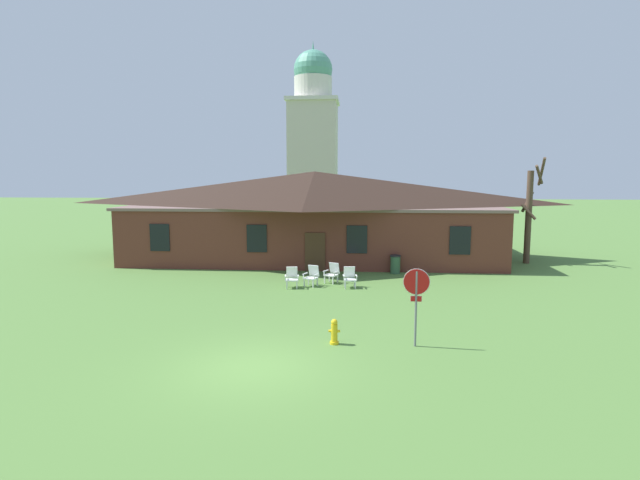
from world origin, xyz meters
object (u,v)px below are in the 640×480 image
Objects in this scene: lawn_chair_near_door at (312,275)px; lawn_chair_left_end at (332,272)px; stop_sign at (416,292)px; lawn_chair_by_porch at (292,277)px; lawn_chair_middle at (350,277)px; trash_bin at (395,264)px; fire_hydrant at (334,332)px.

lawn_chair_near_door is 1.20m from lawn_chair_left_end.
lawn_chair_left_end is (-3.00, 9.01, -1.19)m from stop_sign.
lawn_chair_left_end is (1.81, 1.23, 0.00)m from lawn_chair_by_porch.
trash_bin is (2.34, 3.55, -0.00)m from lawn_chair_middle.
stop_sign is 2.51× the size of lawn_chair_near_door.
lawn_chair_by_porch is 8.13m from fire_hydrant.
lawn_chair_near_door and lawn_chair_left_end have the same top height.
lawn_chair_near_door is at bearing 27.33° from lawn_chair_by_porch.
lawn_chair_middle is at bearing 105.00° from stop_sign.
lawn_chair_middle is (0.85, -0.99, 0.00)m from lawn_chair_left_end.
trash_bin reaches higher than lawn_chair_near_door.
fire_hydrant is at bearing -79.91° from lawn_chair_near_door.
lawn_chair_near_door is 1.00× the size of lawn_chair_middle.
stop_sign reaches higher than lawn_chair_near_door.
lawn_chair_middle is 0.98× the size of trash_bin.
lawn_chair_by_porch is at bearing -145.91° from lawn_chair_left_end.
lawn_chair_by_porch is 1.00× the size of lawn_chair_near_door.
lawn_chair_near_door and lawn_chair_middle have the same top height.
trash_bin is at bearing 38.80° from lawn_chair_left_end.
lawn_chair_middle is at bearing -49.15° from lawn_chair_left_end.
lawn_chair_by_porch is 6.28m from trash_bin.
trash_bin is at bearing 37.16° from lawn_chair_by_porch.
stop_sign is at bearing -75.00° from lawn_chair_middle.
lawn_chair_left_end is 4.10m from trash_bin.
stop_sign reaches higher than fire_hydrant.
fire_hydrant is 0.81× the size of trash_bin.
lawn_chair_left_end is 9.02m from fire_hydrant.
lawn_chair_left_end is at bearing 130.85° from lawn_chair_middle.
lawn_chair_by_porch is 2.19m from lawn_chair_left_end.
lawn_chair_by_porch is at bearing -174.84° from lawn_chair_middle.
lawn_chair_left_end and lawn_chair_middle have the same top height.
lawn_chair_by_porch is at bearing -142.84° from trash_bin.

